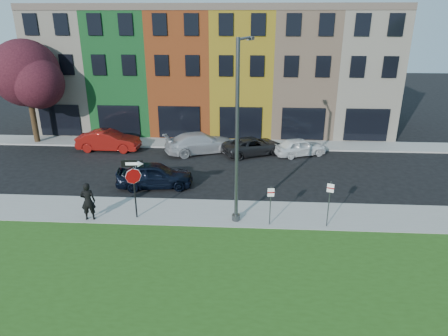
# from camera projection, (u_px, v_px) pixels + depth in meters

# --- Properties ---
(ground) EXTENTS (120.00, 120.00, 0.00)m
(ground) POSITION_uv_depth(u_px,v_px,m) (232.00, 246.00, 17.74)
(ground) COLOR black
(ground) RESTS_ON ground
(sidewalk_near) EXTENTS (40.00, 3.00, 0.12)m
(sidewalk_near) POSITION_uv_depth(u_px,v_px,m) (273.00, 215.00, 20.40)
(sidewalk_near) COLOR gray
(sidewalk_near) RESTS_ON ground
(sidewalk_far) EXTENTS (40.00, 2.40, 0.12)m
(sidewalk_far) POSITION_uv_depth(u_px,v_px,m) (202.00, 143.00, 31.88)
(sidewalk_far) COLOR gray
(sidewalk_far) RESTS_ON ground
(rowhouse_block) EXTENTS (30.00, 10.12, 10.00)m
(rowhouse_block) POSITION_uv_depth(u_px,v_px,m) (215.00, 71.00, 35.86)
(rowhouse_block) COLOR beige
(rowhouse_block) RESTS_ON ground
(stop_sign) EXTENTS (1.05, 0.16, 3.04)m
(stop_sign) POSITION_uv_depth(u_px,v_px,m) (133.00, 177.00, 19.29)
(stop_sign) COLOR black
(stop_sign) RESTS_ON sidewalk_near
(man) EXTENTS (0.88, 0.72, 1.95)m
(man) POSITION_uv_depth(u_px,v_px,m) (88.00, 201.00, 19.53)
(man) COLOR black
(man) RESTS_ON sidewalk_near
(sedan_near) EXTENTS (2.93, 4.93, 1.52)m
(sedan_near) POSITION_uv_depth(u_px,v_px,m) (155.00, 175.00, 23.66)
(sedan_near) COLOR black
(sedan_near) RESTS_ON ground
(parked_car_red) EXTENTS (1.76, 4.72, 1.54)m
(parked_car_red) POSITION_uv_depth(u_px,v_px,m) (109.00, 141.00, 30.18)
(parked_car_red) COLOR maroon
(parked_car_red) RESTS_ON ground
(parked_car_silver) EXTENTS (6.18, 6.91, 1.53)m
(parked_car_silver) POSITION_uv_depth(u_px,v_px,m) (200.00, 143.00, 29.69)
(parked_car_silver) COLOR #AEAEB3
(parked_car_silver) RESTS_ON ground
(parked_car_dark) EXTENTS (5.59, 6.19, 1.27)m
(parked_car_dark) POSITION_uv_depth(u_px,v_px,m) (254.00, 146.00, 29.37)
(parked_car_dark) COLOR black
(parked_car_dark) RESTS_ON ground
(parked_car_white) EXTENTS (4.08, 4.84, 1.30)m
(parked_car_white) POSITION_uv_depth(u_px,v_px,m) (300.00, 147.00, 29.11)
(parked_car_white) COLOR white
(parked_car_white) RESTS_ON ground
(street_lamp) EXTENTS (0.91, 2.53, 8.64)m
(street_lamp) POSITION_uv_depth(u_px,v_px,m) (238.00, 134.00, 18.40)
(street_lamp) COLOR #474A4C
(street_lamp) RESTS_ON sidewalk_near
(parking_sign_a) EXTENTS (0.32, 0.09, 1.99)m
(parking_sign_a) POSITION_uv_depth(u_px,v_px,m) (271.00, 201.00, 18.91)
(parking_sign_a) COLOR #474A4C
(parking_sign_a) RESTS_ON sidewalk_near
(parking_sign_b) EXTENTS (0.30, 0.15, 2.33)m
(parking_sign_b) POSITION_uv_depth(u_px,v_px,m) (329.00, 199.00, 18.69)
(parking_sign_b) COLOR #474A4C
(parking_sign_b) RESTS_ON sidewalk_near
(tree_purple) EXTENTS (6.05, 5.29, 7.94)m
(tree_purple) POSITION_uv_depth(u_px,v_px,m) (28.00, 75.00, 30.35)
(tree_purple) COLOR black
(tree_purple) RESTS_ON sidewalk_far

